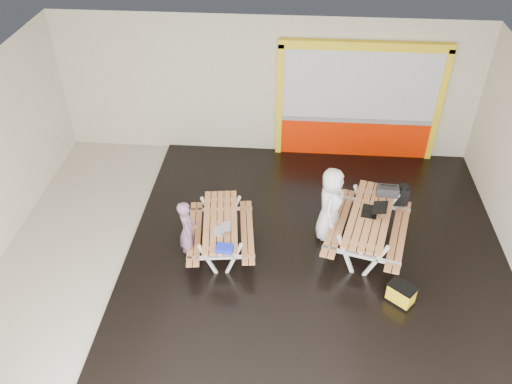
# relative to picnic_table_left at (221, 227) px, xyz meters

# --- Properties ---
(room) EXTENTS (10.02, 8.02, 3.52)m
(room) POSITION_rel_picnic_table_left_xyz_m (0.65, -0.27, 1.17)
(room) COLOR beige
(room) RESTS_ON ground
(deck) EXTENTS (7.50, 7.98, 0.05)m
(deck) POSITION_rel_picnic_table_left_xyz_m (1.90, -0.27, -0.55)
(deck) COLOR black
(deck) RESTS_ON room
(kiosk) EXTENTS (3.88, 0.16, 3.00)m
(kiosk) POSITION_rel_picnic_table_left_xyz_m (2.85, 3.66, 0.87)
(kiosk) COLOR #EF2400
(kiosk) RESTS_ON room
(picnic_table_left) EXTENTS (1.49, 2.01, 0.75)m
(picnic_table_left) POSITION_rel_picnic_table_left_xyz_m (0.00, 0.00, 0.00)
(picnic_table_left) COLOR #BD7C4B
(picnic_table_left) RESTS_ON deck
(picnic_table_right) EXTENTS (1.95, 2.45, 0.86)m
(picnic_table_right) POSITION_rel_picnic_table_left_xyz_m (2.90, 0.27, 0.08)
(picnic_table_right) COLOR #BD7C4B
(picnic_table_right) RESTS_ON deck
(person_left) EXTENTS (0.42, 0.54, 1.33)m
(person_left) POSITION_rel_picnic_table_left_xyz_m (-0.57, -0.39, 0.21)
(person_left) COLOR #7C546E
(person_left) RESTS_ON deck
(person_right) EXTENTS (0.65, 0.87, 1.61)m
(person_right) POSITION_rel_picnic_table_left_xyz_m (2.13, 0.49, 0.32)
(person_right) COLOR white
(person_right) RESTS_ON deck
(laptop_left) EXTENTS (0.35, 0.33, 0.14)m
(laptop_left) POSITION_rel_picnic_table_left_xyz_m (0.06, -0.31, 0.22)
(laptop_left) COLOR silver
(laptop_left) RESTS_ON picnic_table_left
(laptop_right) EXTENTS (0.55, 0.50, 0.20)m
(laptop_right) POSITION_rel_picnic_table_left_xyz_m (2.95, 0.34, 0.35)
(laptop_right) COLOR black
(laptop_right) RESTS_ON picnic_table_right
(blue_pouch) EXTENTS (0.32, 0.23, 0.09)m
(blue_pouch) POSITION_rel_picnic_table_left_xyz_m (0.19, -0.82, 0.22)
(blue_pouch) COLOR #1828C9
(blue_pouch) RESTS_ON picnic_table_left
(toolbox) EXTENTS (0.45, 0.24, 0.25)m
(toolbox) POSITION_rel_picnic_table_left_xyz_m (3.28, 0.93, 0.38)
(toolbox) COLOR black
(toolbox) RESTS_ON picnic_table_right
(backpack) EXTENTS (0.29, 0.19, 0.47)m
(backpack) POSITION_rel_picnic_table_left_xyz_m (3.61, 1.05, 0.21)
(backpack) COLOR black
(backpack) RESTS_ON picnic_table_right
(dark_case) EXTENTS (0.59, 0.56, 0.18)m
(dark_case) POSITION_rel_picnic_table_left_xyz_m (2.56, 0.30, -0.44)
(dark_case) COLOR black
(dark_case) RESTS_ON deck
(fluke_bag) EXTENTS (0.56, 0.54, 0.41)m
(fluke_bag) POSITION_rel_picnic_table_left_xyz_m (3.38, -1.17, -0.33)
(fluke_bag) COLOR black
(fluke_bag) RESTS_ON deck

